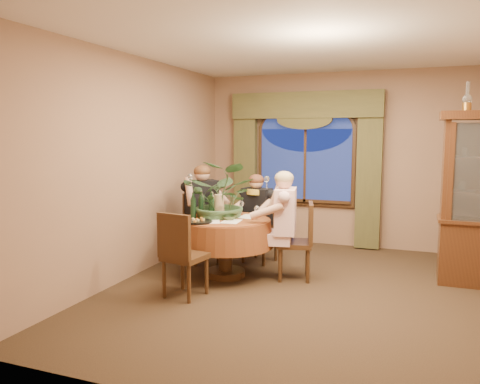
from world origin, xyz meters
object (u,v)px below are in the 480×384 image
at_px(person_pink, 285,226).
at_px(person_back, 202,213).
at_px(wine_bottle_4, 193,205).
at_px(olive_bowl, 229,218).
at_px(dining_table, 225,248).
at_px(chair_right, 294,241).
at_px(person_scarf, 257,218).
at_px(wine_bottle_2, 211,203).
at_px(chair_back, 202,229).
at_px(wine_bottle_5, 212,205).
at_px(chair_back_right, 260,229).
at_px(wine_bottle_0, 212,205).
at_px(wine_bottle_1, 201,203).
at_px(stoneware_vase, 219,206).
at_px(chair_front_left, 185,254).
at_px(oil_lamp_left, 467,97).
at_px(centerpiece_plant, 223,170).
at_px(wine_bottle_3, 201,204).

height_order(person_pink, person_back, person_back).
bearing_deg(wine_bottle_4, olive_bowl, 3.78).
distance_m(dining_table, chair_right, 0.88).
bearing_deg(person_scarf, wine_bottle_2, 65.97).
bearing_deg(person_pink, chair_back, 62.92).
relative_size(person_scarf, olive_bowl, 8.02).
xyz_separation_m(chair_right, wine_bottle_5, (-1.03, -0.23, 0.44)).
xyz_separation_m(chair_back_right, person_back, (-0.78, -0.26, 0.22)).
distance_m(wine_bottle_0, wine_bottle_1, 0.19).
distance_m(chair_right, chair_back, 1.46).
distance_m(chair_back_right, wine_bottle_1, 1.01).
bearing_deg(chair_back, stoneware_vase, 87.66).
bearing_deg(chair_front_left, dining_table, 90.00).
distance_m(person_pink, olive_bowl, 0.71).
xyz_separation_m(person_pink, wine_bottle_2, (-1.02, 0.04, 0.23)).
bearing_deg(olive_bowl, dining_table, 138.31).
bearing_deg(person_pink, oil_lamp_left, -83.98).
distance_m(chair_right, wine_bottle_0, 1.15).
bearing_deg(person_back, wine_bottle_0, 80.37).
relative_size(chair_back_right, wine_bottle_2, 2.91).
relative_size(chair_back_right, centerpiece_plant, 0.91).
xyz_separation_m(chair_back, stoneware_vase, (0.46, -0.45, 0.42)).
relative_size(person_pink, wine_bottle_1, 4.15).
bearing_deg(dining_table, oil_lamp_left, 15.39).
bearing_deg(wine_bottle_1, chair_right, 5.29).
distance_m(oil_lamp_left, person_scarf, 3.08).
height_order(centerpiece_plant, wine_bottle_5, centerpiece_plant).
relative_size(person_back, wine_bottle_1, 4.21).
relative_size(chair_right, wine_bottle_5, 2.91).
height_order(chair_right, wine_bottle_3, wine_bottle_3).
bearing_deg(person_pink, person_scarf, 31.30).
bearing_deg(chair_back_right, chair_right, 150.92).
bearing_deg(chair_back_right, person_back, 31.95).
bearing_deg(person_back, chair_back, 68.63).
bearing_deg(wine_bottle_5, wine_bottle_1, 150.17).
bearing_deg(chair_back_right, wine_bottle_2, 66.61).
xyz_separation_m(chair_back, olive_bowl, (0.66, -0.60, 0.29)).
relative_size(person_back, stoneware_vase, 4.74).
relative_size(stoneware_vase, wine_bottle_1, 0.89).
relative_size(wine_bottle_0, wine_bottle_1, 1.00).
distance_m(oil_lamp_left, chair_front_left, 3.76).
bearing_deg(person_pink, wine_bottle_1, 81.52).
relative_size(wine_bottle_0, wine_bottle_3, 1.00).
height_order(centerpiece_plant, wine_bottle_1, centerpiece_plant).
height_order(person_pink, wine_bottle_1, person_pink).
bearing_deg(olive_bowl, person_pink, 17.98).
distance_m(oil_lamp_left, chair_back_right, 3.13).
bearing_deg(wine_bottle_0, stoneware_vase, 25.03).
bearing_deg(chair_back, centerpiece_plant, 93.92).
distance_m(chair_back, chair_front_left, 1.44).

